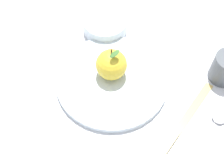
% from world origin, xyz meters
% --- Properties ---
extents(ground_plane, '(2.40, 2.40, 0.00)m').
position_xyz_m(ground_plane, '(0.00, 0.00, 0.00)').
color(ground_plane, silver).
extents(dinner_plate, '(0.26, 0.26, 0.02)m').
position_xyz_m(dinner_plate, '(-0.04, -0.01, 0.01)').
color(dinner_plate, silver).
rests_on(dinner_plate, ground_plane).
extents(apple, '(0.07, 0.07, 0.09)m').
position_xyz_m(apple, '(-0.05, -0.00, 0.05)').
color(apple, gold).
rests_on(apple, dinner_plate).
extents(side_bowl, '(0.11, 0.11, 0.04)m').
position_xyz_m(side_bowl, '(-0.17, 0.09, 0.02)').
color(side_bowl, silver).
rests_on(side_bowl, ground_plane).
extents(knife, '(0.06, 0.22, 0.01)m').
position_xyz_m(knife, '(0.14, 0.02, 0.00)').
color(knife, '#D8B766').
rests_on(knife, ground_plane).
extents(spoon, '(0.05, 0.17, 0.01)m').
position_xyz_m(spoon, '(0.18, 0.09, 0.01)').
color(spoon, silver).
rests_on(spoon, ground_plane).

